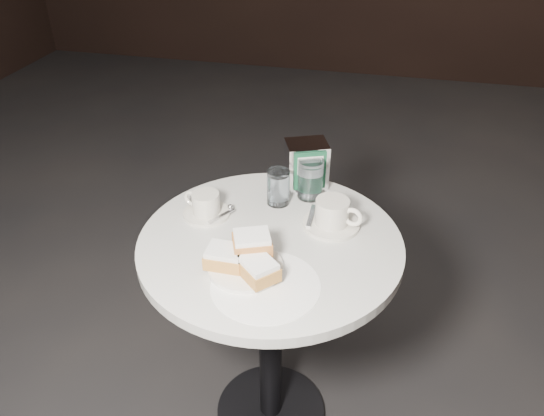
{
  "coord_description": "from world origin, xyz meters",
  "views": [
    {
      "loc": [
        0.26,
        -1.09,
        1.59
      ],
      "look_at": [
        0.0,
        0.02,
        0.83
      ],
      "focal_mm": 35.0,
      "sensor_mm": 36.0,
      "label": 1
    }
  ],
  "objects_px": {
    "coffee_cup_left": "(206,206)",
    "cafe_table": "(270,295)",
    "coffee_cup_right": "(332,215)",
    "napkin_dispenser": "(306,164)",
    "water_glass_left": "(278,188)",
    "beignet_plate": "(245,260)",
    "water_glass_right": "(310,179)"
  },
  "relations": [
    {
      "from": "coffee_cup_left",
      "to": "cafe_table",
      "type": "bearing_deg",
      "value": -4.04
    },
    {
      "from": "coffee_cup_right",
      "to": "napkin_dispenser",
      "type": "xyz_separation_m",
      "value": [
        -0.11,
        0.2,
        0.04
      ]
    },
    {
      "from": "cafe_table",
      "to": "coffee_cup_left",
      "type": "bearing_deg",
      "value": 160.54
    },
    {
      "from": "cafe_table",
      "to": "water_glass_left",
      "type": "relative_size",
      "value": 7.05
    },
    {
      "from": "coffee_cup_left",
      "to": "coffee_cup_right",
      "type": "bearing_deg",
      "value": 19.59
    },
    {
      "from": "water_glass_left",
      "to": "coffee_cup_right",
      "type": "bearing_deg",
      "value": -25.5
    },
    {
      "from": "coffee_cup_right",
      "to": "cafe_table",
      "type": "bearing_deg",
      "value": -133.18
    },
    {
      "from": "coffee_cup_right",
      "to": "water_glass_left",
      "type": "bearing_deg",
      "value": 168.36
    },
    {
      "from": "coffee_cup_right",
      "to": "beignet_plate",
      "type": "bearing_deg",
      "value": -113.53
    },
    {
      "from": "napkin_dispenser",
      "to": "cafe_table",
      "type": "bearing_deg",
      "value": -120.0
    },
    {
      "from": "cafe_table",
      "to": "water_glass_right",
      "type": "relative_size",
      "value": 6.21
    },
    {
      "from": "beignet_plate",
      "to": "coffee_cup_left",
      "type": "height_order",
      "value": "beignet_plate"
    },
    {
      "from": "water_glass_right",
      "to": "beignet_plate",
      "type": "bearing_deg",
      "value": -104.35
    },
    {
      "from": "cafe_table",
      "to": "water_glass_left",
      "type": "height_order",
      "value": "water_glass_left"
    },
    {
      "from": "beignet_plate",
      "to": "cafe_table",
      "type": "bearing_deg",
      "value": 77.85
    },
    {
      "from": "beignet_plate",
      "to": "water_glass_right",
      "type": "xyz_separation_m",
      "value": [
        0.09,
        0.37,
        0.03
      ]
    },
    {
      "from": "cafe_table",
      "to": "coffee_cup_right",
      "type": "distance_m",
      "value": 0.29
    },
    {
      "from": "water_glass_left",
      "to": "coffee_cup_left",
      "type": "bearing_deg",
      "value": -150.05
    },
    {
      "from": "cafe_table",
      "to": "water_glass_right",
      "type": "height_order",
      "value": "water_glass_right"
    },
    {
      "from": "coffee_cup_left",
      "to": "water_glass_left",
      "type": "xyz_separation_m",
      "value": [
        0.18,
        0.11,
        0.02
      ]
    },
    {
      "from": "water_glass_left",
      "to": "napkin_dispenser",
      "type": "xyz_separation_m",
      "value": [
        0.06,
        0.12,
        0.02
      ]
    },
    {
      "from": "cafe_table",
      "to": "napkin_dispenser",
      "type": "xyz_separation_m",
      "value": [
        0.04,
        0.3,
        0.27
      ]
    },
    {
      "from": "beignet_plate",
      "to": "coffee_cup_left",
      "type": "xyz_separation_m",
      "value": [
        -0.17,
        0.21,
        -0.0
      ]
    },
    {
      "from": "coffee_cup_left",
      "to": "coffee_cup_right",
      "type": "relative_size",
      "value": 0.86
    },
    {
      "from": "cafe_table",
      "to": "coffee_cup_right",
      "type": "bearing_deg",
      "value": 32.97
    },
    {
      "from": "water_glass_right",
      "to": "coffee_cup_right",
      "type": "bearing_deg",
      "value": -58.09
    },
    {
      "from": "beignet_plate",
      "to": "coffee_cup_right",
      "type": "relative_size",
      "value": 1.23
    },
    {
      "from": "cafe_table",
      "to": "coffee_cup_right",
      "type": "xyz_separation_m",
      "value": [
        0.15,
        0.1,
        0.23
      ]
    },
    {
      "from": "coffee_cup_right",
      "to": "water_glass_right",
      "type": "distance_m",
      "value": 0.16
    },
    {
      "from": "cafe_table",
      "to": "coffee_cup_left",
      "type": "xyz_separation_m",
      "value": [
        -0.2,
        0.07,
        0.23
      ]
    },
    {
      "from": "coffee_cup_left",
      "to": "water_glass_right",
      "type": "xyz_separation_m",
      "value": [
        0.27,
        0.16,
        0.03
      ]
    },
    {
      "from": "water_glass_left",
      "to": "water_glass_right",
      "type": "distance_m",
      "value": 0.1
    }
  ]
}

